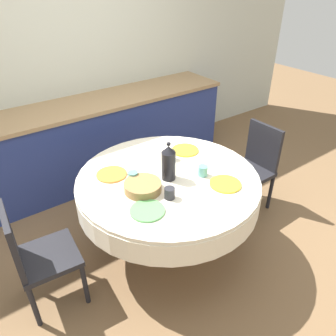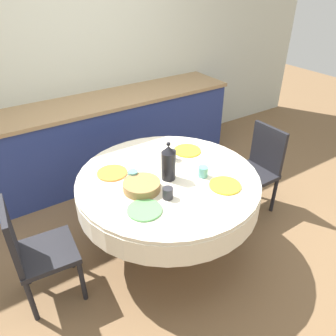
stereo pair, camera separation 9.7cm
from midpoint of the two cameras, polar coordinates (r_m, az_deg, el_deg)
ground_plane at (r=3.02m, az=0.94°, el=-13.45°), size 12.00×12.00×0.00m
wall_back at (r=3.83m, az=-14.88°, el=18.10°), size 7.00×0.05×2.60m
kitchen_counter at (r=3.81m, az=-11.39°, el=4.91°), size 3.24×0.64×0.91m
dining_table at (r=2.61m, az=1.06°, el=-3.75°), size 1.43×1.43×0.75m
chair_left at (r=3.32m, az=16.17°, el=0.31°), size 0.40×0.40×0.87m
chair_right at (r=2.49m, az=-21.33°, el=-13.08°), size 0.43×0.43×0.87m
plate_near_left at (r=2.21m, az=-2.84°, el=-7.32°), size 0.24×0.24×0.01m
cup_near_left at (r=2.30m, az=1.18°, el=-4.41°), size 0.08×0.08×0.08m
plate_near_right at (r=2.48m, az=11.00°, el=-3.01°), size 0.24×0.24×0.01m
cup_near_right at (r=2.55m, az=7.21°, el=-0.64°), size 0.08×0.08×0.08m
plate_far_left at (r=2.61m, az=-8.66°, el=-0.86°), size 0.24×0.24×0.01m
cup_far_left at (r=2.49m, az=-5.03°, el=-1.39°), size 0.08×0.08×0.08m
plate_far_right at (r=2.90m, az=4.34°, el=3.04°), size 0.24×0.24×0.01m
cup_far_right at (r=2.75m, az=1.66°, el=2.28°), size 0.08×0.08×0.08m
coffee_carafe at (r=2.45m, az=1.20°, el=0.89°), size 0.11×0.11×0.31m
bread_basket at (r=2.39m, az=-3.43°, el=-3.17°), size 0.27×0.27×0.07m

